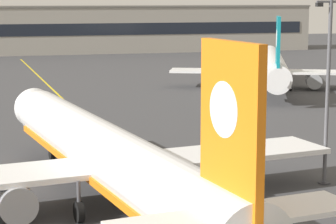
{
  "coord_description": "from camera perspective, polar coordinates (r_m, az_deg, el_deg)",
  "views": [
    {
      "loc": [
        -10.66,
        -32.8,
        13.41
      ],
      "look_at": [
        0.75,
        10.12,
        5.94
      ],
      "focal_mm": 73.16,
      "sensor_mm": 36.0,
      "label": 1
    }
  ],
  "objects": [
    {
      "name": "taxiway_centreline",
      "position": [
        65.09,
        -5.14,
        -2.38
      ],
      "size": [
        7.15,
        179.88,
        0.01
      ],
      "primitive_type": "cube",
      "rotation": [
        0.0,
        0.0,
        0.04
      ],
      "color": "yellow",
      "rests_on": "ground"
    },
    {
      "name": "airliner_foreground",
      "position": [
        43.65,
        -4.92,
        -3.79
      ],
      "size": [
        32.36,
        41.39,
        11.65
      ],
      "color": "white",
      "rests_on": "ground"
    },
    {
      "name": "airliner_background",
      "position": [
        101.95,
        8.76,
        3.69
      ],
      "size": [
        29.98,
        37.74,
        11.08
      ],
      "color": "white",
      "rests_on": "ground"
    },
    {
      "name": "apron_lamp_post",
      "position": [
        50.04,
        13.16,
        1.86
      ],
      "size": [
        2.24,
        0.9,
        13.25
      ],
      "color": "#515156",
      "rests_on": "ground"
    },
    {
      "name": "safety_cone_by_nose_gear",
      "position": [
        61.31,
        -6.05,
        -2.9
      ],
      "size": [
        0.44,
        0.44,
        0.55
      ],
      "color": "orange",
      "rests_on": "ground"
    },
    {
      "name": "terminal_building",
      "position": [
        168.32,
        -9.06,
        6.81
      ],
      "size": [
        126.38,
        12.4,
        11.42
      ],
      "color": "#9E998E",
      "rests_on": "ground"
    }
  ]
}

